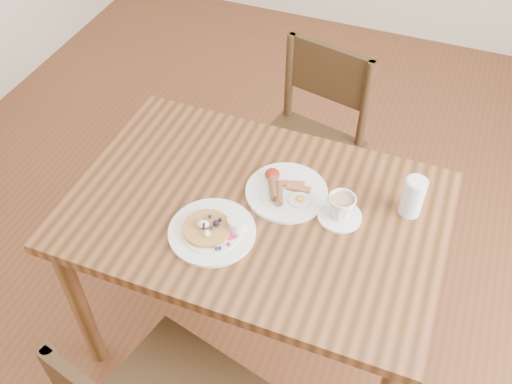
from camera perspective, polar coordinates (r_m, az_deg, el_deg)
ground at (r=2.43m, az=-0.00°, el=-13.44°), size 5.00×5.00×0.00m
dining_table at (r=1.90m, az=-0.00°, el=-3.51°), size 1.20×0.80×0.75m
chair_far at (r=2.46m, az=5.23°, el=5.20°), size 0.50×0.50×0.88m
pancake_plate at (r=1.75m, az=-4.25°, el=-3.78°), size 0.27×0.27×0.06m
breakfast_plate at (r=1.86m, az=2.95°, el=0.12°), size 0.27×0.27×0.04m
teacup_saucer at (r=1.79m, az=8.48°, el=-1.62°), size 0.14×0.14×0.09m
water_glass at (r=1.83m, az=15.41°, el=-0.47°), size 0.07×0.07×0.14m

